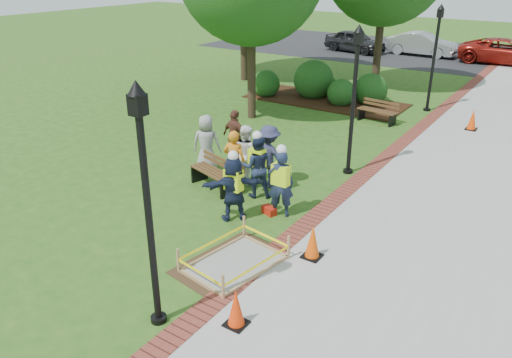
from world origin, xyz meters
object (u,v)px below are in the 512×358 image
Objects in this scene: wet_concrete_pad at (235,256)px; hivis_worker_c at (257,164)px; cone_front at (236,309)px; lamp_near at (146,193)px; hivis_worker_a at (234,186)px; hivis_worker_b at (281,181)px; bench_near at (214,179)px.

hivis_worker_c reaches higher than wet_concrete_pad.
lamp_near reaches higher than cone_front.
wet_concrete_pad is at bearing -53.66° from hivis_worker_a.
cone_front is 0.40× the size of hivis_worker_c.
hivis_worker_b is at bearing 110.72° from cone_front.
lamp_near reaches higher than hivis_worker_c.
bench_near is at bearing 131.96° from cone_front.
wet_concrete_pad is 3.11m from lamp_near.
cone_front reaches higher than wet_concrete_pad.
cone_front is 2.53m from lamp_near.
hivis_worker_b is (2.35, -0.34, 0.65)m from bench_near.
bench_near is 0.39× the size of lamp_near.
hivis_worker_c reaches higher than bench_near.
cone_front is 0.40× the size of hivis_worker_b.
lamp_near is at bearing -73.58° from hivis_worker_a.
bench_near reaches higher than wet_concrete_pad.
bench_near reaches higher than cone_front.
hivis_worker_a is (-1.21, 1.64, 0.65)m from wet_concrete_pad.
lamp_near is 4.84m from hivis_worker_b.
wet_concrete_pad is 1.86m from cone_front.
bench_near is at bearing 134.48° from wet_concrete_pad.
lamp_near is (-0.09, -2.15, 2.25)m from wet_concrete_pad.
bench_near is 5.73m from cone_front.
hivis_worker_a reaches higher than cone_front.
lamp_near is 2.33× the size of hivis_worker_c.
hivis_worker_c is at bearing 119.64° from cone_front.
hivis_worker_a is (-1.12, 3.79, -1.59)m from lamp_near.
wet_concrete_pad is 0.60× the size of lamp_near.
wet_concrete_pad is 1.52× the size of bench_near.
cone_front is at bearing -69.28° from hivis_worker_b.
hivis_worker_a is at bearing 106.42° from lamp_near.
lamp_near is (-1.20, -0.66, 2.13)m from cone_front.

